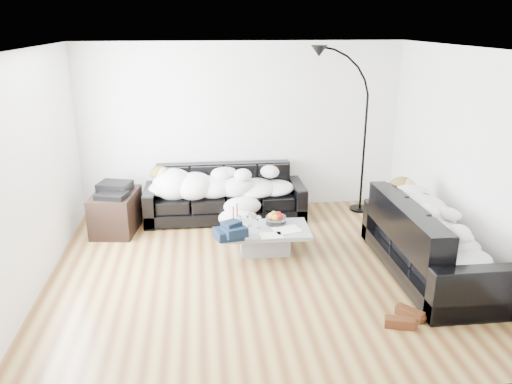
{
  "coord_description": "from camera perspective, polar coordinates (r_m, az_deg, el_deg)",
  "views": [
    {
      "loc": [
        -0.66,
        -5.41,
        2.88
      ],
      "look_at": [
        0.0,
        0.3,
        0.9
      ],
      "focal_mm": 35.0,
      "sensor_mm": 36.0,
      "label": 1
    }
  ],
  "objects": [
    {
      "name": "candle_left",
      "position": [
        6.61,
        -2.61,
        -2.6
      ],
      "size": [
        0.04,
        0.04,
        0.23
      ],
      "primitive_type": "cylinder",
      "rotation": [
        0.0,
        0.0,
        0.08
      ],
      "color": "maroon",
      "rests_on": "coffee_table"
    },
    {
      "name": "av_cabinet",
      "position": [
        7.42,
        -15.7,
        -2.21
      ],
      "size": [
        0.68,
        0.9,
        0.57
      ],
      "primitive_type": "cube",
      "rotation": [
        0.0,
        0.0,
        -0.14
      ],
      "color": "black",
      "rests_on": "ground"
    },
    {
      "name": "sleeper_right",
      "position": [
        6.16,
        19.58,
        -3.37
      ],
      "size": [
        0.79,
        1.87,
        0.46
      ],
      "primitive_type": null,
      "rotation": [
        0.0,
        0.0,
        1.57
      ],
      "color": "white",
      "rests_on": "sofa_right"
    },
    {
      "name": "wine_glass_c",
      "position": [
        6.43,
        0.3,
        -3.45
      ],
      "size": [
        0.08,
        0.08,
        0.18
      ],
      "primitive_type": "cylinder",
      "rotation": [
        0.0,
        0.0,
        -0.05
      ],
      "color": "white",
      "rests_on": "coffee_table"
    },
    {
      "name": "sofa_right",
      "position": [
        6.24,
        19.37,
        -5.13
      ],
      "size": [
        0.94,
        2.19,
        0.88
      ],
      "primitive_type": "cube",
      "rotation": [
        0.0,
        0.0,
        1.57
      ],
      "color": "black",
      "rests_on": "ground"
    },
    {
      "name": "sleeper_back",
      "position": [
        7.47,
        -3.59,
        1.38
      ],
      "size": [
        2.04,
        0.7,
        0.41
      ],
      "primitive_type": null,
      "color": "white",
      "rests_on": "sofa_back"
    },
    {
      "name": "shoes",
      "position": [
        5.37,
        16.61,
        -13.62
      ],
      "size": [
        0.6,
        0.55,
        0.11
      ],
      "primitive_type": null,
      "rotation": [
        0.0,
        0.0,
        -0.5
      ],
      "color": "#472311",
      "rests_on": "ground"
    },
    {
      "name": "wall_right",
      "position": [
        6.46,
        22.97,
        3.32
      ],
      "size": [
        0.02,
        4.5,
        2.6
      ],
      "primitive_type": "cube",
      "color": "silver",
      "rests_on": "ground"
    },
    {
      "name": "wine_glass_a",
      "position": [
        6.51,
        -0.78,
        -3.18
      ],
      "size": [
        0.08,
        0.08,
        0.18
      ],
      "primitive_type": "cylinder",
      "rotation": [
        0.0,
        0.0,
        -0.09
      ],
      "color": "white",
      "rests_on": "coffee_table"
    },
    {
      "name": "newspaper_b",
      "position": [
        6.25,
        1.75,
        -4.96
      ],
      "size": [
        0.3,
        0.22,
        0.01
      ],
      "primitive_type": "cube",
      "rotation": [
        0.0,
        0.0,
        0.07
      ],
      "color": "silver",
      "rests_on": "coffee_table"
    },
    {
      "name": "teal_cushion",
      "position": [
        6.69,
        16.73,
        -0.68
      ],
      "size": [
        0.42,
        0.38,
        0.2
      ],
      "primitive_type": "ellipsoid",
      "rotation": [
        0.0,
        0.0,
        0.24
      ],
      "color": "#0D605B",
      "rests_on": "sofa_right"
    },
    {
      "name": "fruit_bowl",
      "position": [
        6.59,
        2.28,
        -2.96
      ],
      "size": [
        0.28,
        0.28,
        0.17
      ],
      "primitive_type": "cylinder",
      "rotation": [
        0.0,
        0.0,
        -0.03
      ],
      "color": "white",
      "rests_on": "coffee_table"
    },
    {
      "name": "sofa_back",
      "position": [
        7.59,
        -3.58,
        -0.16
      ],
      "size": [
        2.41,
        0.83,
        0.79
      ],
      "primitive_type": "cube",
      "color": "black",
      "rests_on": "ground"
    },
    {
      "name": "ceiling",
      "position": [
        5.46,
        0.38,
        16.06
      ],
      "size": [
        5.0,
        5.0,
        0.0
      ],
      "primitive_type": "plane",
      "color": "white",
      "rests_on": "ground"
    },
    {
      "name": "newspaper_a",
      "position": [
        6.43,
        3.54,
        -4.29
      ],
      "size": [
        0.38,
        0.33,
        0.01
      ],
      "primitive_type": "cube",
      "rotation": [
        0.0,
        0.0,
        0.23
      ],
      "color": "silver",
      "rests_on": "coffee_table"
    },
    {
      "name": "wall_back",
      "position": [
        7.85,
        -1.64,
        7.38
      ],
      "size": [
        5.0,
        0.02,
        2.6
      ],
      "primitive_type": "cube",
      "color": "silver",
      "rests_on": "ground"
    },
    {
      "name": "wine_glass_b",
      "position": [
        6.42,
        -1.94,
        -3.5
      ],
      "size": [
        0.1,
        0.1,
        0.18
      ],
      "primitive_type": "cylinder",
      "rotation": [
        0.0,
        0.0,
        0.27
      ],
      "color": "white",
      "rests_on": "coffee_table"
    },
    {
      "name": "navy_jacket",
      "position": [
        6.11,
        -2.77,
        -3.91
      ],
      "size": [
        0.42,
        0.38,
        0.18
      ],
      "primitive_type": null,
      "rotation": [
        0.0,
        0.0,
        0.28
      ],
      "color": "black",
      "rests_on": "coffee_table"
    },
    {
      "name": "ground",
      "position": [
        6.17,
        0.32,
        -8.85
      ],
      "size": [
        5.0,
        5.0,
        0.0
      ],
      "primitive_type": "plane",
      "color": "brown",
      "rests_on": "ground"
    },
    {
      "name": "coffee_table",
      "position": [
        6.54,
        1.01,
        -5.53
      ],
      "size": [
        1.16,
        0.7,
        0.33
      ],
      "primitive_type": "cube",
      "rotation": [
        0.0,
        0.0,
        -0.03
      ],
      "color": "#939699",
      "rests_on": "ground"
    },
    {
      "name": "wall_left",
      "position": [
        5.93,
        -24.41,
        1.82
      ],
      "size": [
        0.02,
        4.5,
        2.6
      ],
      "primitive_type": "cube",
      "color": "silver",
      "rests_on": "ground"
    },
    {
      "name": "candle_right",
      "position": [
        6.64,
        -2.18,
        -2.37
      ],
      "size": [
        0.06,
        0.06,
        0.25
      ],
      "primitive_type": "cylinder",
      "rotation": [
        0.0,
        0.0,
        0.3
      ],
      "color": "maroon",
      "rests_on": "coffee_table"
    },
    {
      "name": "floor_lamp",
      "position": [
        7.88,
        12.29,
        5.67
      ],
      "size": [
        0.88,
        0.55,
        2.24
      ],
      "primitive_type": null,
      "rotation": [
        0.0,
        0.0,
        -0.3
      ],
      "color": "black",
      "rests_on": "ground"
    },
    {
      "name": "stereo",
      "position": [
        7.3,
        -15.94,
        0.35
      ],
      "size": [
        0.52,
        0.45,
        0.13
      ],
      "primitive_type": "cube",
      "rotation": [
        0.0,
        0.0,
        -0.28
      ],
      "color": "black",
      "rests_on": "av_cabinet"
    }
  ]
}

